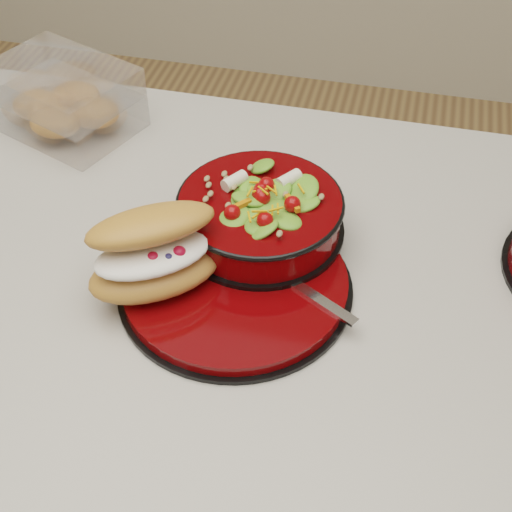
% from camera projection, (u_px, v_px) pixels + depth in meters
% --- Properties ---
extents(island_counter, '(1.24, 0.74, 0.90)m').
position_uv_depth(island_counter, '(223.00, 457.00, 1.17)').
color(island_counter, beige).
rests_on(island_counter, ground).
extents(dinner_plate, '(0.27, 0.27, 0.02)m').
position_uv_depth(dinner_plate, '(236.00, 284.00, 0.83)').
color(dinner_plate, black).
rests_on(dinner_plate, island_counter).
extents(salad_bowl, '(0.21, 0.21, 0.09)m').
position_uv_depth(salad_bowl, '(260.00, 210.00, 0.86)').
color(salad_bowl, black).
rests_on(salad_bowl, dinner_plate).
extents(croissant, '(0.17, 0.17, 0.09)m').
position_uv_depth(croissant, '(154.00, 253.00, 0.79)').
color(croissant, '#CA843D').
rests_on(croissant, dinner_plate).
extents(fork, '(0.16, 0.10, 0.00)m').
position_uv_depth(fork, '(290.00, 280.00, 0.81)').
color(fork, silver).
rests_on(fork, dinner_plate).
extents(pastry_box, '(0.24, 0.21, 0.09)m').
position_uv_depth(pastry_box, '(64.00, 100.00, 1.05)').
color(pastry_box, white).
rests_on(pastry_box, island_counter).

